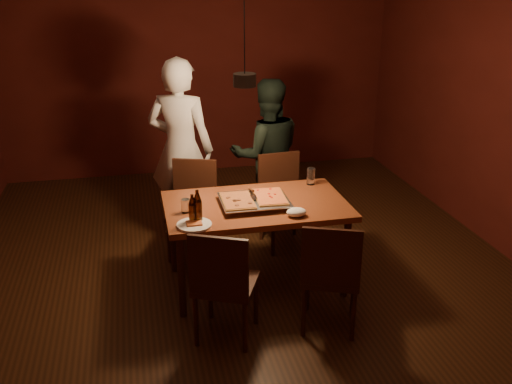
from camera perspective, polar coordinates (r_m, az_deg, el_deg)
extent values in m
plane|color=#371D0F|center=(5.11, -0.99, -8.54)|extent=(6.00, 6.00, 0.00)
plane|color=#541813|center=(7.48, -5.83, 12.45)|extent=(5.00, 0.00, 5.00)
plane|color=#541813|center=(1.98, 17.31, -15.43)|extent=(5.00, 0.00, 5.00)
cube|color=brown|center=(4.71, 0.00, -1.41)|extent=(1.50, 0.90, 0.05)
cylinder|color=#38190F|center=(4.46, -7.46, -8.39)|extent=(0.06, 0.06, 0.70)
cylinder|color=#38190F|center=(4.74, 8.98, -6.59)|extent=(0.06, 0.06, 0.70)
cylinder|color=#38190F|center=(5.12, -8.28, -4.34)|extent=(0.06, 0.06, 0.70)
cylinder|color=#38190F|center=(5.36, 6.15, -2.99)|extent=(0.06, 0.06, 0.70)
cube|color=#38190F|center=(5.35, -6.45, -2.09)|extent=(0.54, 0.54, 0.04)
cube|color=#38190F|center=(5.44, -6.11, 1.02)|extent=(0.41, 0.17, 0.45)
cube|color=#38190F|center=(5.52, 2.89, -1.26)|extent=(0.45, 0.45, 0.04)
cube|color=#38190F|center=(5.60, 2.26, 1.73)|extent=(0.42, 0.07, 0.45)
cube|color=#38190F|center=(4.18, -3.00, -9.15)|extent=(0.56, 0.56, 0.04)
cube|color=#38190F|center=(3.90, -3.79, -7.50)|extent=(0.39, 0.20, 0.45)
cube|color=#38190F|center=(4.32, 7.48, -8.22)|extent=(0.55, 0.55, 0.04)
cube|color=#38190F|center=(4.04, 7.53, -6.58)|extent=(0.40, 0.18, 0.45)
cube|color=silver|center=(4.66, -0.17, -1.01)|extent=(0.57, 0.48, 0.05)
cube|color=maroon|center=(4.61, -1.85, -0.83)|extent=(0.26, 0.40, 0.02)
cube|color=gold|center=(4.69, 1.42, -0.45)|extent=(0.26, 0.40, 0.02)
cylinder|color=black|center=(4.35, -6.35, -2.15)|extent=(0.06, 0.06, 0.15)
cone|color=black|center=(4.31, -6.41, -0.76)|extent=(0.06, 0.06, 0.08)
cylinder|color=black|center=(4.36, -5.84, -1.97)|extent=(0.07, 0.07, 0.16)
cone|color=black|center=(4.31, -5.91, -0.40)|extent=(0.07, 0.07, 0.09)
cylinder|color=silver|center=(4.55, -7.04, -1.38)|extent=(0.07, 0.07, 0.11)
cylinder|color=silver|center=(5.12, 5.51, 1.57)|extent=(0.07, 0.07, 0.15)
cylinder|color=white|center=(4.32, -6.20, -3.28)|extent=(0.27, 0.27, 0.02)
cube|color=gold|center=(4.31, -6.21, -3.11)|extent=(0.12, 0.10, 0.01)
ellipsoid|color=white|center=(4.46, 4.06, -2.03)|extent=(0.16, 0.12, 0.07)
imported|color=silver|center=(5.67, -7.52, 4.27)|extent=(0.78, 0.67, 1.80)
imported|color=black|center=(5.83, 1.10, 3.72)|extent=(0.78, 0.62, 1.56)
cylinder|color=black|center=(4.50, -1.14, 11.13)|extent=(0.18, 0.18, 0.10)
cylinder|color=black|center=(4.44, -1.19, 18.14)|extent=(0.01, 0.01, 1.00)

